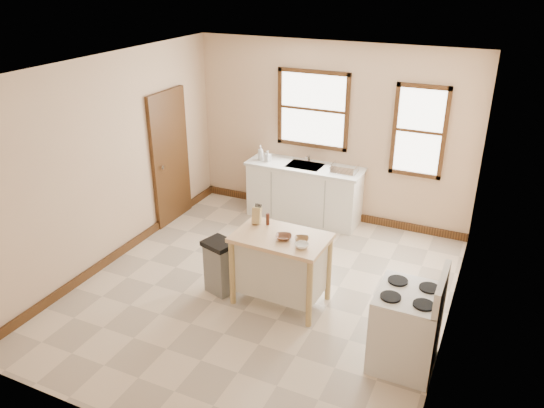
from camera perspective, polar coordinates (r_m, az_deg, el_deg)
The scene contains 23 objects.
floor at distance 6.89m, azimuth -1.13°, elevation -9.22°, with size 5.00×5.00×0.00m, color tan.
ceiling at distance 5.82m, azimuth -1.36°, elevation 14.37°, with size 5.00×5.00×0.00m, color white.
wall_back at distance 8.41m, azimuth 6.32°, elevation 7.59°, with size 4.50×0.04×2.80m, color #D7B48E.
wall_left at distance 7.43m, azimuth -17.08°, elevation 4.34°, with size 0.04×5.00×2.80m, color #D7B48E.
wall_right at distance 5.69m, azimuth 19.60°, elevation -2.22°, with size 0.04×5.00×2.80m, color #D7B48E.
window_main at distance 8.39m, azimuth 4.42°, elevation 10.11°, with size 1.17×0.06×1.22m, color black, non-canonical shape.
window_side at distance 8.03m, azimuth 15.55°, elevation 7.51°, with size 0.77×0.06×1.37m, color black, non-canonical shape.
door_left at distance 8.47m, azimuth -10.88°, elevation 4.91°, with size 0.06×0.90×2.10m, color black.
baseboard_back at distance 8.86m, azimuth 5.86°, elevation -0.78°, with size 4.50×0.04×0.12m, color black.
baseboard_left at distance 7.95m, azimuth -15.74°, elevation -4.78°, with size 0.04×5.00×0.12m, color black.
sink_counter at distance 8.56m, azimuth 3.48°, elevation 1.30°, with size 1.86×0.62×0.92m, color white, non-canonical shape.
faucet at distance 8.51m, azimuth 4.02°, elevation 5.26°, with size 0.03×0.03×0.22m, color silver.
soap_bottle_a at distance 8.57m, azimuth -1.23°, elevation 5.53°, with size 0.09×0.09×0.24m, color #B2B2B2.
soap_bottle_b at distance 8.51m, azimuth -0.45°, elevation 5.19°, with size 0.08×0.08×0.18m, color #B2B2B2.
dish_rack at distance 8.15m, azimuth 7.79°, elevation 3.75°, with size 0.39×0.30×0.10m, color silver, non-canonical shape.
kitchen_island at distance 6.45m, azimuth 0.95°, elevation -7.02°, with size 1.11×0.70×0.91m, color tan, non-canonical shape.
knife_block at distance 6.48m, azimuth -1.65°, elevation -1.30°, with size 0.10×0.10×0.20m, color tan, non-canonical shape.
pepper_grinder at distance 6.45m, azimuth -0.47°, elevation -1.63°, with size 0.04×0.04×0.15m, color #441E12.
bowl_a at distance 6.15m, azimuth 1.27°, elevation -3.59°, with size 0.19×0.19×0.05m, color brown.
bowl_b at distance 6.12m, azimuth 3.21°, elevation -3.80°, with size 0.17×0.17×0.04m, color brown.
bowl_c at distance 5.97m, azimuth 3.21°, elevation -4.51°, with size 0.16×0.16×0.05m, color white.
trash_bin at distance 6.72m, azimuth -5.62°, elevation -6.71°, with size 0.37×0.31×0.71m, color slate, non-canonical shape.
gas_stove at distance 5.63m, azimuth 14.32°, elevation -11.75°, with size 0.69×0.70×1.13m, color silver, non-canonical shape.
Camera 1 is at (2.53, -5.14, 3.82)m, focal length 35.00 mm.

